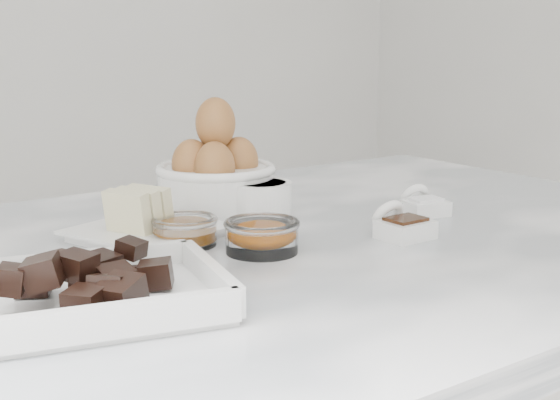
# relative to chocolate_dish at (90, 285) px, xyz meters

# --- Properties ---
(marble_slab) EXTENTS (1.20, 0.80, 0.04)m
(marble_slab) POSITION_rel_chocolate_dish_xyz_m (0.29, 0.11, -0.04)
(marble_slab) COLOR white
(marble_slab) RESTS_ON cabinet
(chocolate_dish) EXTENTS (0.27, 0.23, 0.06)m
(chocolate_dish) POSITION_rel_chocolate_dish_xyz_m (0.00, 0.00, 0.00)
(chocolate_dish) COLOR white
(chocolate_dish) RESTS_ON marble_slab
(butter_plate) EXTENTS (0.20, 0.20, 0.06)m
(butter_plate) POSITION_rel_chocolate_dish_xyz_m (0.15, 0.20, -0.00)
(butter_plate) COLOR white
(butter_plate) RESTS_ON marble_slab
(sugar_ramekin) EXTENTS (0.08, 0.08, 0.05)m
(sugar_ramekin) POSITION_rel_chocolate_dish_xyz_m (0.32, 0.21, 0.00)
(sugar_ramekin) COLOR white
(sugar_ramekin) RESTS_ON marble_slab
(egg_bowl) EXTENTS (0.17, 0.17, 0.16)m
(egg_bowl) POSITION_rel_chocolate_dish_xyz_m (0.30, 0.28, 0.03)
(egg_bowl) COLOR white
(egg_bowl) RESTS_ON marble_slab
(honey_bowl) EXTENTS (0.08, 0.08, 0.03)m
(honey_bowl) POSITION_rel_chocolate_dish_xyz_m (0.18, 0.15, -0.01)
(honey_bowl) COLOR white
(honey_bowl) RESTS_ON marble_slab
(zest_bowl) EXTENTS (0.09, 0.09, 0.04)m
(zest_bowl) POSITION_rel_chocolate_dish_xyz_m (0.23, 0.07, -0.00)
(zest_bowl) COLOR white
(zest_bowl) RESTS_ON marble_slab
(vanilla_spoon) EXTENTS (0.06, 0.07, 0.05)m
(vanilla_spoon) POSITION_rel_chocolate_dish_xyz_m (0.41, 0.03, -0.01)
(vanilla_spoon) COLOR white
(vanilla_spoon) RESTS_ON marble_slab
(salt_spoon) EXTENTS (0.06, 0.08, 0.04)m
(salt_spoon) POSITION_rel_chocolate_dish_xyz_m (0.52, 0.10, -0.01)
(salt_spoon) COLOR white
(salt_spoon) RESTS_ON marble_slab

